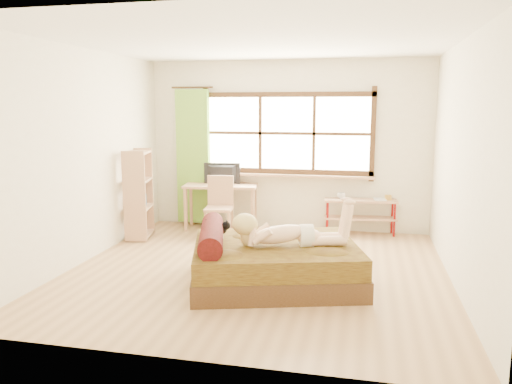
% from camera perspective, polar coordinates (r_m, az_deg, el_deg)
% --- Properties ---
extents(floor, '(4.50, 4.50, 0.00)m').
position_cam_1_polar(floor, '(6.15, 0.15, -8.96)').
color(floor, '#9E754C').
rests_on(floor, ground).
extents(ceiling, '(4.50, 4.50, 0.00)m').
position_cam_1_polar(ceiling, '(5.87, 0.16, 16.88)').
color(ceiling, white).
rests_on(ceiling, wall_back).
extents(wall_back, '(4.50, 0.00, 4.50)m').
position_cam_1_polar(wall_back, '(8.06, 3.55, 5.29)').
color(wall_back, silver).
rests_on(wall_back, floor).
extents(wall_front, '(4.50, 0.00, 4.50)m').
position_cam_1_polar(wall_front, '(3.71, -7.22, 0.06)').
color(wall_front, silver).
rests_on(wall_front, floor).
extents(wall_left, '(0.00, 4.50, 4.50)m').
position_cam_1_polar(wall_left, '(6.70, -19.05, 3.89)').
color(wall_left, silver).
rests_on(wall_left, floor).
extents(wall_right, '(0.00, 4.50, 4.50)m').
position_cam_1_polar(wall_right, '(5.82, 22.40, 2.88)').
color(wall_right, silver).
rests_on(wall_right, floor).
extents(window, '(2.80, 0.16, 1.46)m').
position_cam_1_polar(window, '(8.02, 3.53, 6.41)').
color(window, '#FFEDBF').
rests_on(window, wall_back).
extents(curtain, '(0.55, 0.10, 2.20)m').
position_cam_1_polar(curtain, '(8.34, -7.19, 4.00)').
color(curtain, '#4C8D26').
rests_on(curtain, wall_back).
extents(bed, '(2.16, 1.91, 0.69)m').
position_cam_1_polar(bed, '(5.68, 1.76, -7.93)').
color(bed, black).
rests_on(bed, floor).
extents(woman, '(1.33, 0.70, 0.55)m').
position_cam_1_polar(woman, '(5.48, 3.71, -3.34)').
color(woman, beige).
rests_on(woman, bed).
extents(kitten, '(0.29, 0.18, 0.22)m').
position_cam_1_polar(kitten, '(5.85, -4.56, -4.17)').
color(kitten, black).
rests_on(kitten, bed).
extents(desk, '(1.23, 0.68, 0.73)m').
position_cam_1_polar(desk, '(8.08, -4.04, 0.18)').
color(desk, tan).
rests_on(desk, floor).
extents(monitor, '(0.60, 0.15, 0.34)m').
position_cam_1_polar(monitor, '(8.09, -3.96, 2.10)').
color(monitor, black).
rests_on(monitor, desk).
extents(chair, '(0.46, 0.46, 0.92)m').
position_cam_1_polar(chair, '(7.73, -4.16, -1.19)').
color(chair, tan).
rests_on(chair, floor).
extents(pipe_shelf, '(1.13, 0.40, 0.63)m').
position_cam_1_polar(pipe_shelf, '(7.92, 11.92, -1.88)').
color(pipe_shelf, tan).
rests_on(pipe_shelf, floor).
extents(cup, '(0.13, 0.13, 0.10)m').
position_cam_1_polar(cup, '(7.89, 9.71, -0.41)').
color(cup, gray).
rests_on(cup, pipe_shelf).
extents(book, '(0.20, 0.26, 0.02)m').
position_cam_1_polar(book, '(7.89, 13.33, -0.82)').
color(book, gray).
rests_on(book, pipe_shelf).
extents(bookshelf, '(0.45, 0.64, 1.33)m').
position_cam_1_polar(bookshelf, '(7.71, -13.27, -0.19)').
color(bookshelf, tan).
rests_on(bookshelf, floor).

